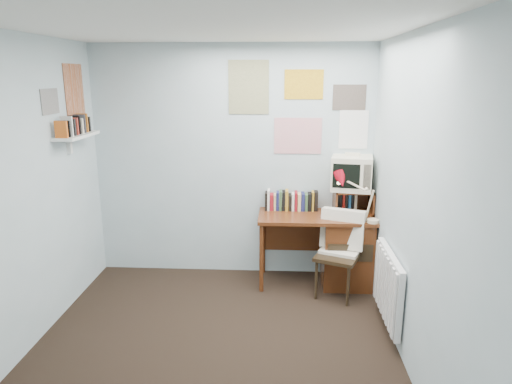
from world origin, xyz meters
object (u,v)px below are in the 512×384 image
wall_shelf (77,136)px  desk_chair (337,257)px  desk_lamp (374,201)px  radiator (388,286)px  crt_tv (352,171)px  desk (341,247)px  tv_riser (353,201)px

wall_shelf → desk_chair: bearing=1.7°
desk_lamp → radiator: size_ratio=0.54×
crt_tv → radiator: bearing=-69.5°
desk → desk_chair: (-0.07, -0.30, 0.02)m
desk → tv_riser: tv_riser is taller
desk → desk_lamp: size_ratio=2.78×
desk_lamp → crt_tv: 0.45m
desk → crt_tv: crt_tv is taller
crt_tv → wall_shelf: wall_shelf is taller
desk → crt_tv: 0.81m
desk_lamp → desk_chair: bearing=-149.3°
tv_riser → radiator: bearing=-80.7°
desk_chair → wall_shelf: wall_shelf is taller
desk → desk_lamp: desk_lamp is taller
desk → desk_lamp: 0.67m
radiator → wall_shelf: wall_shelf is taller
desk_lamp → wall_shelf: (-2.84, -0.16, 0.64)m
desk → crt_tv: bearing=54.9°
desk_chair → radiator: bearing=-37.0°
desk_lamp → tv_riser: bearing=131.3°
tv_riser → crt_tv: 0.32m
desk_chair → desk_lamp: size_ratio=1.96×
desk_chair → tv_riser: size_ratio=2.12×
desk_chair → radiator: (0.36, -0.62, -0.00)m
tv_riser → desk: bearing=-137.0°
desk_chair → wall_shelf: size_ratio=1.37×
desk_chair → crt_tv: bearing=92.0°
desk → desk_chair: 0.31m
desk_lamp → radiator: desk_lamp is taller
crt_tv → desk_lamp: bearing=-53.2°
desk → wall_shelf: (-2.57, -0.38, 1.21)m
desk_chair → desk_lamp: bearing=36.8°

